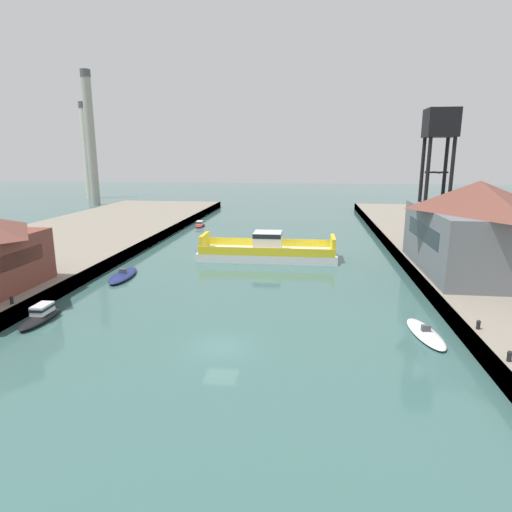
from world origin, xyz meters
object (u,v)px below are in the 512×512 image
object	(u,v)px
moored_boat_near_right	(425,333)
crane_tower	(439,140)
smokestack_distant_a	(87,148)
moored_boat_near_left	(41,315)
smokestack_distant_b	(90,135)
moored_boat_mid_right	(123,275)
chain_ferry	(268,250)
warehouse_shed	(475,227)
moored_boat_mid_left	(200,224)

from	to	relation	value
moored_boat_near_right	crane_tower	bearing A→B (deg)	75.53
smokestack_distant_a	moored_boat_near_left	bearing A→B (deg)	-64.60
smokestack_distant_b	moored_boat_near_left	bearing A→B (deg)	-65.91
moored_boat_near_left	moored_boat_mid_right	bearing A→B (deg)	84.59
moored_boat_near_right	smokestack_distant_b	size ratio (longest dim) A/B	0.18
chain_ferry	moored_boat_near_left	size ratio (longest dim) A/B	3.30
chain_ferry	moored_boat_near_right	distance (m)	29.50
warehouse_shed	crane_tower	distance (m)	11.70
smokestack_distant_a	moored_boat_near_right	bearing A→B (deg)	-51.93
chain_ferry	smokestack_distant_a	bearing A→B (deg)	130.05
moored_boat_near_left	moored_boat_mid_left	bearing A→B (deg)	88.97
warehouse_shed	chain_ferry	bearing A→B (deg)	158.65
chain_ferry	moored_boat_near_left	distance (m)	31.27
moored_boat_mid_left	smokestack_distant_a	bearing A→B (deg)	133.43
moored_boat_mid_right	warehouse_shed	distance (m)	40.40
moored_boat_near_left	crane_tower	xyz separation A→B (m)	(38.25, 23.00, 15.38)
moored_boat_near_left	moored_boat_mid_right	size ratio (longest dim) A/B	0.77
crane_tower	smokestack_distant_a	size ratio (longest dim) A/B	0.58
moored_boat_near_right	smokestack_distant_b	bearing A→B (deg)	129.51
moored_boat_near_left	smokestack_distant_a	size ratio (longest dim) A/B	0.19
moored_boat_near_left	warehouse_shed	xyz separation A→B (m)	(41.17, 16.70, 5.96)
moored_boat_mid_left	chain_ferry	bearing A→B (deg)	-58.17
moored_boat_near_left	moored_boat_mid_right	world-z (taller)	moored_boat_near_left
chain_ferry	moored_boat_near_right	world-z (taller)	chain_ferry
moored_boat_near_left	moored_boat_near_right	bearing A→B (deg)	1.28
moored_boat_mid_right	smokestack_distant_b	world-z (taller)	smokestack_distant_b
smokestack_distant_b	moored_boat_near_right	bearing A→B (deg)	-50.49
moored_boat_near_right	crane_tower	distance (m)	27.84
warehouse_shed	smokestack_distant_b	world-z (taller)	smokestack_distant_b
moored_boat_near_left	smokestack_distant_b	xyz separation A→B (m)	(-39.20, 87.69, 19.10)
chain_ferry	smokestack_distant_b	xyz separation A→B (m)	(-56.54, 61.68, 18.48)
moored_boat_mid_left	moored_boat_mid_right	size ratio (longest dim) A/B	0.70
warehouse_shed	smokestack_distant_a	xyz separation A→B (m)	(-92.06, 90.49, 10.09)
chain_ferry	moored_boat_mid_right	distance (m)	20.00
moored_boat_mid_left	smokestack_distant_b	bearing A→B (deg)	138.71
moored_boat_near_left	moored_boat_near_right	xyz separation A→B (m)	(32.51, 0.73, -0.30)
moored_boat_mid_right	smokestack_distant_a	size ratio (longest dim) A/B	0.24
moored_boat_near_right	crane_tower	world-z (taller)	crane_tower
smokestack_distant_a	smokestack_distant_b	size ratio (longest dim) A/B	0.84
moored_boat_mid_right	warehouse_shed	world-z (taller)	warehouse_shed
moored_boat_mid_right	smokestack_distant_b	bearing A→B (deg)	118.83
moored_boat_near_right	moored_boat_mid_left	xyz separation A→B (m)	(-31.57, 51.71, 0.22)
warehouse_shed	crane_tower	world-z (taller)	crane_tower
moored_boat_near_left	moored_boat_mid_left	size ratio (longest dim) A/B	1.09
moored_boat_near_left	moored_boat_mid_left	distance (m)	52.44
moored_boat_mid_left	crane_tower	distance (m)	49.98
smokestack_distant_a	smokestack_distant_b	world-z (taller)	smokestack_distant_b
moored_boat_near_right	moored_boat_mid_left	size ratio (longest dim) A/B	1.27
moored_boat_near_left	smokestack_distant_b	distance (m)	97.93
moored_boat_mid_right	warehouse_shed	bearing A→B (deg)	3.80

